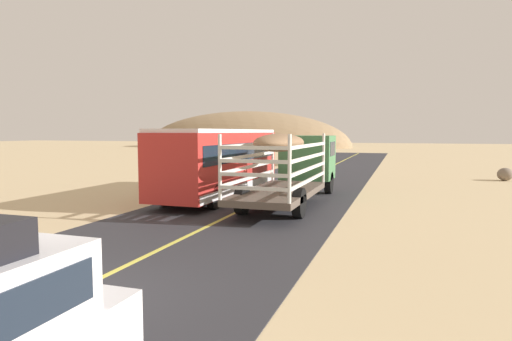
% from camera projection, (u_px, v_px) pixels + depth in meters
% --- Properties ---
extents(ground_plane, '(240.00, 240.00, 0.00)m').
position_uv_depth(ground_plane, '(51.00, 303.00, 8.04)').
color(ground_plane, '#CCB284').
extents(road_surface, '(8.00, 120.00, 0.02)m').
position_uv_depth(road_surface, '(51.00, 302.00, 8.04)').
color(road_surface, '#2D2D33').
rests_on(road_surface, ground).
extents(road_centre_line, '(0.16, 117.60, 0.00)m').
position_uv_depth(road_centre_line, '(51.00, 302.00, 8.04)').
color(road_centre_line, '#D8CC4C').
rests_on(road_centre_line, road_surface).
extents(livestock_truck, '(2.53, 9.70, 3.02)m').
position_uv_depth(livestock_truck, '(298.00, 161.00, 20.31)').
color(livestock_truck, '#3F7F4C').
rests_on(livestock_truck, road_surface).
extents(bus, '(2.54, 10.00, 3.21)m').
position_uv_depth(bus, '(220.00, 161.00, 21.00)').
color(bus, red).
rests_on(bus, road_surface).
extents(car_far, '(1.90, 4.62, 1.93)m').
position_uv_depth(car_far, '(306.00, 153.00, 41.66)').
color(car_far, silver).
rests_on(car_far, road_surface).
extents(boulder_near_shoulder, '(0.94, 1.00, 0.82)m').
position_uv_depth(boulder_near_shoulder, '(505.00, 174.00, 28.06)').
color(boulder_near_shoulder, '#756656').
rests_on(boulder_near_shoulder, ground).
extents(boulder_far_horizon, '(1.60, 1.42, 1.24)m').
position_uv_depth(boulder_far_horizon, '(177.00, 166.00, 32.50)').
color(boulder_far_horizon, gray).
rests_on(boulder_far_horizon, ground).
extents(distant_hill, '(43.64, 22.52, 14.54)m').
position_uv_depth(distant_hill, '(245.00, 147.00, 90.58)').
color(distant_hill, '#997C5A').
rests_on(distant_hill, ground).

